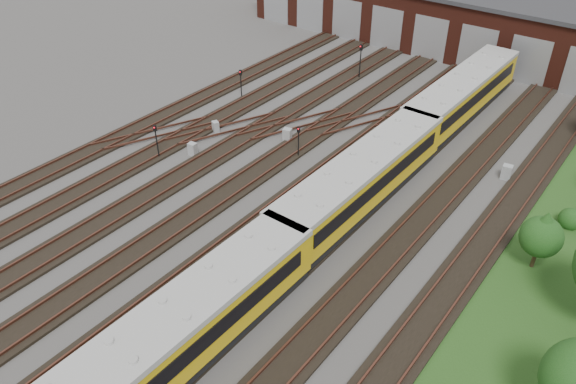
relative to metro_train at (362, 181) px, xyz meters
The scene contains 16 objects.
ground 9.80m from the metro_train, 128.81° to the right, with size 120.00×120.00×0.00m, color #44423F.
track_network 9.44m from the metro_train, 131.91° to the right, with size 30.40×70.00×0.33m.
maintenance_shed 33.08m from the metro_train, 100.47° to the left, with size 51.00×12.50×6.35m.
grass_verge 13.40m from the metro_train, 11.06° to the left, with size 8.00×55.00×0.05m, color #244818.
metro_train is the anchor object (origin of this frame).
signal_mast_0 18.89m from the metro_train, 155.54° to the left, with size 0.27×0.26×2.68m.
signal_mast_1 15.70m from the metro_train, 165.88° to the right, with size 0.27×0.26×2.78m.
signal_mast_2 21.06m from the metro_train, 121.47° to the left, with size 0.31×0.30×3.41m.
signal_mast_3 7.45m from the metro_train, 159.42° to the left, with size 0.25×0.24×2.60m.
relay_cabinet_0 14.89m from the metro_train, behind, with size 0.54×0.45×0.91m, color #A7AAAC.
relay_cabinet_1 10.14m from the metro_train, 155.80° to the left, with size 0.64×0.53×1.06m, color #A7AAAC.
relay_cabinet_2 13.76m from the metro_train, behind, with size 0.60×0.50×1.01m, color #A7AAAC.
relay_cabinet_3 7.90m from the metro_train, 85.57° to the left, with size 0.63×0.52×1.05m, color #A7AAAC.
relay_cabinet_4 11.36m from the metro_train, 54.85° to the left, with size 0.66×0.55×1.09m, color #A7AAAC.
tree_3 11.01m from the metro_train, ahead, with size 2.37×2.37×3.93m.
bush_1 13.24m from the metro_train, 28.55° to the left, with size 1.46×1.46×1.46m, color #144212.
Camera 1 is at (20.39, -19.20, 22.02)m, focal length 35.00 mm.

